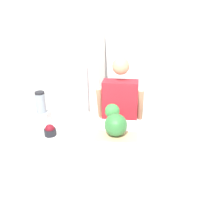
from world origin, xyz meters
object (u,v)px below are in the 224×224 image
at_px(refrigerator, 78,94).
at_px(person, 120,118).
at_px(watermelon, 116,125).
at_px(bowl_cream, 73,131).
at_px(potted_plant, 112,113).
at_px(bowl_cherries, 50,131).
at_px(blender, 42,110).

bearing_deg(refrigerator, person, -41.91).
distance_m(refrigerator, watermelon, 1.54).
xyz_separation_m(refrigerator, watermelon, (0.72, -1.35, 0.18)).
bearing_deg(bowl_cream, potted_plant, 37.47).
bearing_deg(bowl_cherries, person, 49.66).
bearing_deg(watermelon, bowl_cream, -178.89).
bearing_deg(potted_plant, person, 83.31).
height_order(watermelon, blender, blender).
xyz_separation_m(bowl_cream, potted_plant, (0.37, 0.28, 0.10)).
relative_size(bowl_cherries, potted_plant, 0.51).
distance_m(refrigerator, bowl_cream, 1.39).
relative_size(bowl_cream, potted_plant, 0.65).
height_order(bowl_cherries, potted_plant, potted_plant).
bearing_deg(blender, bowl_cream, -30.02).
height_order(refrigerator, person, refrigerator).
bearing_deg(bowl_cherries, watermelon, 4.40).
bearing_deg(person, blender, -149.96).
xyz_separation_m(person, blender, (-0.84, -0.48, 0.29)).
xyz_separation_m(bowl_cream, blender, (-0.42, 0.24, 0.11)).
bearing_deg(bowl_cream, person, 59.85).
bearing_deg(bowl_cherries, blender, 123.21).
relative_size(watermelon, blender, 0.63).
relative_size(watermelon, bowl_cherries, 1.90).
height_order(watermelon, bowl_cream, watermelon).
bearing_deg(bowl_cherries, potted_plant, 28.49).
xyz_separation_m(watermelon, bowl_cherries, (-0.67, -0.05, -0.08)).
bearing_deg(watermelon, refrigerator, 118.09).
height_order(bowl_cherries, bowl_cream, bowl_cherries).
relative_size(refrigerator, person, 1.12).
distance_m(watermelon, blender, 0.88).
height_order(person, bowl_cherries, person).
bearing_deg(potted_plant, bowl_cream, -142.53).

